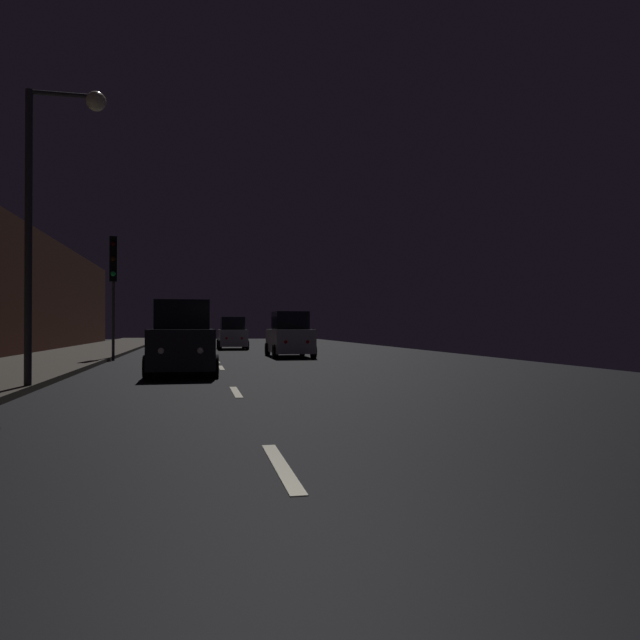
{
  "coord_description": "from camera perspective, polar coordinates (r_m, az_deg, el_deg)",
  "views": [
    {
      "loc": [
        -0.87,
        -3.09,
        1.45
      ],
      "look_at": [
        3.37,
        17.14,
        1.67
      ],
      "focal_mm": 33.33,
      "sensor_mm": 36.0,
      "label": 1
    }
  ],
  "objects": [
    {
      "name": "ground",
      "position": [
        27.64,
        -10.04,
        -3.63
      ],
      "size": [
        25.56,
        84.0,
        0.02
      ],
      "primitive_type": "cube",
      "color": "black"
    },
    {
      "name": "sidewalk_left",
      "position": [
        28.21,
        -23.55,
        -3.36
      ],
      "size": [
        4.4,
        84.0,
        0.15
      ],
      "primitive_type": "cube",
      "color": "#38332B",
      "rests_on": "ground"
    },
    {
      "name": "lane_centerline",
      "position": [
        21.47,
        -9.52,
        -4.46
      ],
      "size": [
        0.16,
        28.76,
        0.01
      ],
      "color": "beige",
      "rests_on": "ground"
    },
    {
      "name": "traffic_light_far_left",
      "position": [
        26.59,
        -19.22,
        4.57
      ],
      "size": [
        0.33,
        0.47,
        5.24
      ],
      "rotation": [
        0.0,
        0.0,
        -1.51
      ],
      "color": "#38383A",
      "rests_on": "ground"
    },
    {
      "name": "streetlamp_overhead",
      "position": [
        14.75,
        -24.34,
        11.45
      ],
      "size": [
        1.7,
        0.44,
        6.75
      ],
      "color": "#2D2D30",
      "rests_on": "ground"
    },
    {
      "name": "car_approaching_headlights",
      "position": [
        18.48,
        -13.06,
        -1.93
      ],
      "size": [
        2.05,
        4.43,
        2.23
      ],
      "rotation": [
        0.0,
        0.0,
        -1.57
      ],
      "color": "black",
      "rests_on": "ground"
    },
    {
      "name": "car_parked_right_far",
      "position": [
        28.14,
        -2.94,
        -1.57
      ],
      "size": [
        1.96,
        4.25,
        2.14
      ],
      "rotation": [
        0.0,
        0.0,
        1.57
      ],
      "color": "silver",
      "rests_on": "ground"
    },
    {
      "name": "car_distant_taillights",
      "position": [
        38.17,
        -8.41,
        -1.39
      ],
      "size": [
        1.86,
        4.04,
        2.03
      ],
      "rotation": [
        0.0,
        0.0,
        1.57
      ],
      "color": "#A5A8AD",
      "rests_on": "ground"
    }
  ]
}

